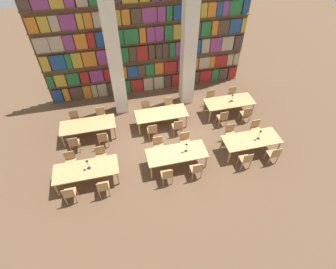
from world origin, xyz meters
TOP-DOWN VIEW (x-y plane):
  - ground_plane at (0.00, 0.00)m, footprint 40.00×40.00m
  - bookshelf_bank at (0.01, 4.31)m, footprint 10.35×0.35m
  - pillar_left at (-1.69, 2.87)m, footprint 0.61×0.61m
  - pillar_center at (1.69, 2.87)m, footprint 0.61×0.61m
  - reading_table_0 at (-3.42, -1.28)m, footprint 2.39×0.98m
  - chair_0 at (-4.05, -2.05)m, footprint 0.42×0.40m
  - chair_1 at (-4.05, -0.50)m, footprint 0.42×0.40m
  - chair_2 at (-2.87, -2.05)m, footprint 0.42×0.40m
  - chair_3 at (-2.87, -0.50)m, footprint 0.42×0.40m
  - desk_lamp_0 at (-3.30, -1.27)m, footprint 0.14×0.14m
  - reading_table_1 at (0.08, -1.29)m, footprint 2.39×0.98m
  - chair_4 at (-0.50, -2.06)m, footprint 0.42×0.40m
  - chair_5 at (-0.50, -0.51)m, footprint 0.42×0.40m
  - chair_6 at (0.66, -2.06)m, footprint 0.42×0.40m
  - chair_7 at (0.66, -0.51)m, footprint 0.42×0.40m
  - desk_lamp_1 at (0.46, -1.28)m, footprint 0.14×0.14m
  - reading_table_2 at (3.30, -1.27)m, footprint 2.39×0.98m
  - chair_8 at (2.72, -2.05)m, footprint 0.42×0.40m
  - chair_9 at (2.72, -0.50)m, footprint 0.42×0.40m
  - chair_10 at (3.94, -2.05)m, footprint 0.42×0.40m
  - chair_11 at (3.94, -0.50)m, footprint 0.42×0.40m
  - desk_lamp_2 at (3.57, -1.32)m, footprint 0.14×0.14m
  - reading_table_3 at (-3.31, 1.24)m, footprint 2.39×0.98m
  - chair_12 at (-3.93, 0.46)m, footprint 0.42×0.40m
  - chair_13 at (-3.93, 2.01)m, footprint 0.42×0.40m
  - chair_14 at (-2.73, 0.46)m, footprint 0.42×0.40m
  - chair_15 at (-2.73, 2.01)m, footprint 0.42×0.40m
  - reading_table_4 at (0.01, 1.24)m, footprint 2.39×0.98m
  - chair_16 at (-0.57, 0.46)m, footprint 0.42×0.40m
  - chair_17 at (-0.57, 2.01)m, footprint 0.42×0.40m
  - chair_18 at (0.57, 0.46)m, footprint 0.42×0.40m
  - chair_19 at (0.57, 2.01)m, footprint 0.42×0.40m
  - reading_table_5 at (3.42, 1.34)m, footprint 2.39×0.98m
  - chair_20 at (2.79, 0.57)m, footprint 0.42×0.40m
  - chair_21 at (2.79, 2.12)m, footprint 0.42×0.40m
  - chair_22 at (3.97, 0.57)m, footprint 0.42×0.40m
  - chair_23 at (3.97, 2.12)m, footprint 0.42×0.40m
  - desk_lamp_3 at (3.53, 1.33)m, footprint 0.14×0.14m

SIDE VIEW (x-z plane):
  - ground_plane at x=0.00m, z-range 0.00..0.00m
  - chair_0 at x=-4.05m, z-range 0.04..0.92m
  - chair_1 at x=-4.05m, z-range 0.04..0.92m
  - chair_2 at x=-2.87m, z-range 0.04..0.92m
  - chair_3 at x=-2.87m, z-range 0.04..0.92m
  - chair_4 at x=-0.50m, z-range 0.04..0.92m
  - chair_5 at x=-0.50m, z-range 0.04..0.92m
  - chair_6 at x=0.66m, z-range 0.04..0.92m
  - chair_7 at x=0.66m, z-range 0.04..0.92m
  - chair_8 at x=2.72m, z-range 0.04..0.92m
  - chair_9 at x=2.72m, z-range 0.04..0.92m
  - chair_10 at x=3.94m, z-range 0.04..0.92m
  - chair_11 at x=3.94m, z-range 0.04..0.92m
  - chair_12 at x=-3.93m, z-range 0.04..0.92m
  - chair_13 at x=-3.93m, z-range 0.04..0.92m
  - chair_14 at x=-2.73m, z-range 0.04..0.92m
  - chair_15 at x=-2.73m, z-range 0.04..0.92m
  - chair_16 at x=-0.57m, z-range 0.04..0.92m
  - chair_17 at x=-0.57m, z-range 0.04..0.92m
  - chair_18 at x=0.57m, z-range 0.04..0.92m
  - chair_19 at x=0.57m, z-range 0.04..0.92m
  - chair_20 at x=2.79m, z-range 0.04..0.92m
  - chair_21 at x=2.79m, z-range 0.04..0.92m
  - chair_22 at x=3.97m, z-range 0.04..0.92m
  - chair_23 at x=3.97m, z-range 0.04..0.92m
  - reading_table_0 at x=-3.42m, z-range 0.30..1.03m
  - reading_table_1 at x=0.08m, z-range 0.30..1.03m
  - reading_table_2 at x=3.30m, z-range 0.30..1.03m
  - reading_table_3 at x=-3.31m, z-range 0.30..1.03m
  - reading_table_4 at x=0.01m, z-range 0.30..1.03m
  - reading_table_5 at x=3.42m, z-range 0.30..1.03m
  - desk_lamp_3 at x=3.53m, z-range 0.80..1.20m
  - desk_lamp_1 at x=0.46m, z-range 0.81..1.26m
  - desk_lamp_0 at x=-3.30m, z-range 0.81..1.29m
  - desk_lamp_2 at x=3.57m, z-range 0.82..1.30m
  - bookshelf_bank at x=0.01m, z-range -0.06..5.44m
  - pillar_left at x=-1.69m, z-range 0.00..6.00m
  - pillar_center at x=1.69m, z-range 0.00..6.00m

